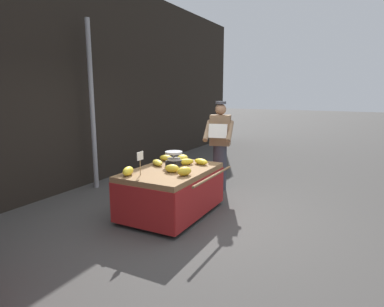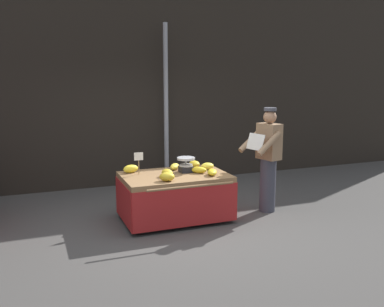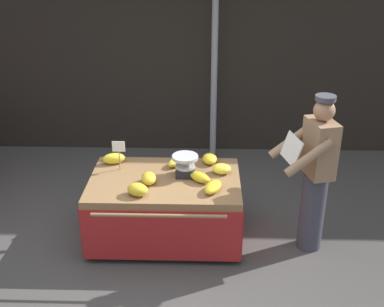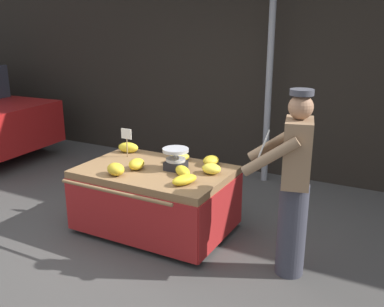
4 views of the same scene
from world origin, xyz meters
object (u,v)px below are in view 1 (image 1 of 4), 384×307
(banana_bunch_6, at_px, (157,163))
(banana_bunch_2, at_px, (186,162))
(vendor_person, at_px, (220,146))
(banana_bunch_4, at_px, (166,158))
(banana_bunch_7, at_px, (128,171))
(street_pole, at_px, (92,106))
(banana_bunch_0, at_px, (201,162))
(price_sign, at_px, (140,158))
(banana_bunch_5, at_px, (172,168))
(weighing_scale, at_px, (174,159))
(banana_cart, at_px, (172,182))
(banana_bunch_3, at_px, (183,158))
(banana_bunch_1, at_px, (184,171))

(banana_bunch_6, bearing_deg, banana_bunch_2, -55.16)
(banana_bunch_2, distance_m, vendor_person, 1.18)
(banana_bunch_4, relative_size, banana_bunch_7, 0.91)
(street_pole, height_order, banana_bunch_0, street_pole)
(price_sign, bearing_deg, banana_bunch_5, -41.45)
(weighing_scale, bearing_deg, banana_bunch_4, 49.99)
(weighing_scale, bearing_deg, banana_bunch_7, 161.88)
(weighing_scale, relative_size, banana_bunch_5, 1.29)
(banana_cart, bearing_deg, price_sign, 158.18)
(banana_bunch_4, xyz_separation_m, banana_bunch_7, (-1.09, -0.05, 0.01))
(price_sign, xyz_separation_m, vendor_person, (2.06, -0.36, -0.10))
(banana_bunch_7, bearing_deg, banana_bunch_6, -1.97)
(banana_cart, xyz_separation_m, banana_bunch_0, (0.51, -0.26, 0.25))
(weighing_scale, bearing_deg, price_sign, 170.70)
(banana_cart, height_order, banana_bunch_4, banana_bunch_4)
(price_sign, distance_m, banana_bunch_3, 1.14)
(banana_bunch_1, height_order, banana_bunch_5, banana_bunch_1)
(vendor_person, bearing_deg, banana_bunch_1, -173.41)
(price_sign, relative_size, banana_bunch_5, 1.56)
(street_pole, xyz_separation_m, banana_cart, (-0.54, -2.10, -1.09))
(banana_bunch_3, height_order, banana_bunch_5, banana_bunch_5)
(banana_bunch_7, bearing_deg, banana_bunch_1, -63.02)
(weighing_scale, relative_size, banana_bunch_1, 1.28)
(banana_bunch_0, distance_m, banana_bunch_3, 0.41)
(banana_bunch_1, relative_size, vendor_person, 0.13)
(banana_bunch_1, relative_size, banana_bunch_4, 0.96)
(banana_cart, distance_m, weighing_scale, 0.39)
(weighing_scale, height_order, banana_bunch_6, weighing_scale)
(banana_bunch_2, bearing_deg, price_sign, 163.91)
(weighing_scale, distance_m, banana_bunch_4, 0.42)
(banana_cart, bearing_deg, banana_bunch_2, -7.78)
(price_sign, relative_size, banana_bunch_3, 1.65)
(banana_bunch_4, xyz_separation_m, vendor_person, (1.07, -0.55, 0.10))
(street_pole, xyz_separation_m, banana_bunch_0, (-0.03, -2.35, -0.84))
(banana_cart, relative_size, banana_bunch_5, 7.48)
(banana_cart, distance_m, banana_bunch_6, 0.43)
(banana_bunch_1, xyz_separation_m, banana_bunch_5, (0.08, 0.25, -0.01))
(banana_cart, xyz_separation_m, banana_bunch_3, (0.61, 0.15, 0.25))
(banana_bunch_1, distance_m, banana_bunch_6, 0.77)
(banana_cart, bearing_deg, banana_bunch_4, 39.82)
(banana_bunch_1, relative_size, banana_bunch_3, 1.06)
(street_pole, height_order, banana_bunch_5, street_pole)
(banana_bunch_6, bearing_deg, banana_bunch_0, -55.55)
(street_pole, height_order, banana_cart, street_pole)
(street_pole, relative_size, banana_bunch_4, 14.19)
(vendor_person, bearing_deg, banana_bunch_6, 161.47)
(banana_bunch_6, bearing_deg, banana_bunch_7, 178.03)
(banana_bunch_4, height_order, banana_bunch_6, banana_bunch_4)
(banana_bunch_5, relative_size, banana_bunch_6, 0.80)
(street_pole, relative_size, price_sign, 9.49)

